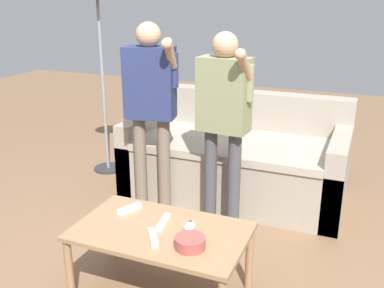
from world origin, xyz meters
name	(u,v)px	position (x,y,z in m)	size (l,w,h in m)	color
ground_plane	(158,284)	(0.00, 0.00, 0.00)	(12.00, 12.00, 0.00)	brown
couch	(237,159)	(0.05, 1.44, 0.30)	(1.82, 0.94, 0.83)	#9E9384
coffee_table	(161,238)	(0.07, -0.08, 0.37)	(0.95, 0.57, 0.43)	#997551
snack_bowl	(190,243)	(0.29, -0.18, 0.46)	(0.16, 0.16, 0.06)	#B24C47
game_remote_nunchuk	(190,227)	(0.22, -0.02, 0.45)	(0.06, 0.09, 0.05)	white
floor_lamp	(98,3)	(-1.27, 1.46, 1.58)	(0.34, 0.34, 1.82)	#2D2D33
player_left	(150,97)	(-0.46, 0.86, 0.92)	(0.47, 0.32, 1.47)	#756656
player_center	(224,110)	(0.12, 0.83, 0.89)	(0.42, 0.34, 1.42)	#47474C
game_remote_wand_near	(153,237)	(0.08, -0.19, 0.44)	(0.12, 0.15, 0.03)	white
game_remote_wand_far	(130,209)	(-0.20, 0.05, 0.44)	(0.10, 0.16, 0.03)	white
game_remote_wand_spare	(164,222)	(0.06, -0.02, 0.44)	(0.06, 0.16, 0.03)	white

